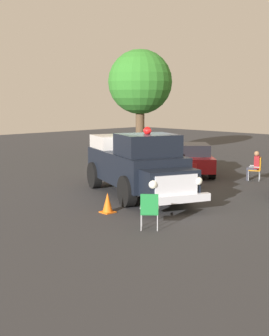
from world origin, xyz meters
name	(u,v)px	position (x,y,z in m)	size (l,w,h in m)	color
ground_plane	(145,194)	(0.00, 0.00, 0.00)	(60.00, 60.00, 0.00)	#333335
vintage_fire_truck	(137,163)	(-0.41, -0.01, 1.20)	(4.25, 6.33, 2.59)	black
classic_hot_rod	(191,158)	(4.96, 1.81, 0.75)	(4.41, 4.38, 1.46)	black
lawn_chair_near_truck	(257,167)	(5.57, -1.43, 0.59)	(0.66, 0.66, 1.02)	#B7BABF
lawn_chair_by_car	(149,209)	(-3.33, -3.45, 0.59)	(0.69, 0.69, 1.02)	#B7BABF
lawn_chair_spare	(191,174)	(2.07, -0.55, 0.59)	(0.65, 0.65, 1.02)	#B7BABF
spectator_seated	(254,165)	(5.51, -1.31, 0.70)	(0.57, 0.64, 1.29)	#383842
spectator_standing	(102,158)	(0.92, 3.57, 0.96)	(0.29, 0.65, 1.68)	#2D334C
oak_tree_left	(140,83)	(8.13, 8.38, 4.53)	(3.94, 3.94, 6.55)	brown
traffic_cone	(108,203)	(-2.88, -1.20, 0.31)	(0.40, 0.40, 0.64)	orange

